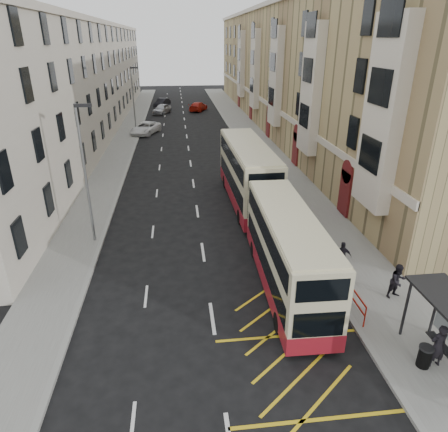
{
  "coord_description": "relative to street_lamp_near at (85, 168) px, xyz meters",
  "views": [
    {
      "loc": [
        -1.14,
        -10.16,
        11.24
      ],
      "look_at": [
        1.13,
        9.23,
        2.55
      ],
      "focal_mm": 32.0,
      "sensor_mm": 36.0,
      "label": 1
    }
  ],
  "objects": [
    {
      "name": "pedestrian_near",
      "position": [
        14.25,
        -11.84,
        -3.58
      ],
      "size": [
        0.69,
        0.48,
        1.81
      ],
      "primitive_type": "imported",
      "rotation": [
        0.0,
        0.0,
        3.22
      ],
      "color": "black",
      "rests_on": "pavement_right"
    },
    {
      "name": "pedestrian_far",
      "position": [
        13.41,
        -4.95,
        -3.69
      ],
      "size": [
        1.0,
        0.61,
        1.59
      ],
      "primitive_type": "imported",
      "rotation": [
        0.0,
        0.0,
        2.89
      ],
      "color": "black",
      "rests_on": "pavement_right"
    },
    {
      "name": "car_dark",
      "position": [
        2.72,
        52.44,
        -3.9
      ],
      "size": [
        3.1,
        4.71,
        1.47
      ],
      "primitive_type": "imported",
      "rotation": [
        0.0,
        0.0,
        -0.38
      ],
      "color": "black",
      "rests_on": "ground"
    },
    {
      "name": "kerb_right",
      "position": [
        12.35,
        18.0,
        -4.56
      ],
      "size": [
        0.25,
        120.0,
        0.15
      ],
      "primitive_type": "cube",
      "color": "gray",
      "rests_on": "ground"
    },
    {
      "name": "car_red",
      "position": [
        8.92,
        47.23,
        -3.9
      ],
      "size": [
        3.75,
        5.45,
        1.46
      ],
      "primitive_type": "imported",
      "rotation": [
        0.0,
        0.0,
        2.77
      ],
      "color": "#AF190C",
      "rests_on": "ground"
    },
    {
      "name": "double_decker_rear",
      "position": [
        10.15,
        5.12,
        -2.36
      ],
      "size": [
        2.79,
        11.26,
        4.47
      ],
      "rotation": [
        0.0,
        0.0,
        0.02
      ],
      "color": "beige",
      "rests_on": "ground"
    },
    {
      "name": "road_markings",
      "position": [
        6.35,
        33.0,
        -4.63
      ],
      "size": [
        10.0,
        110.0,
        0.01
      ],
      "primitive_type": null,
      "color": "silver",
      "rests_on": "ground"
    },
    {
      "name": "street_lamp_near",
      "position": [
        0.0,
        0.0,
        0.0
      ],
      "size": [
        0.93,
        0.18,
        8.0
      ],
      "color": "slate",
      "rests_on": "pavement_left"
    },
    {
      "name": "car_silver",
      "position": [
        2.86,
        44.89,
        -3.84
      ],
      "size": [
        3.42,
        5.04,
        1.59
      ],
      "primitive_type": "imported",
      "rotation": [
        0.0,
        0.0,
        -0.36
      ],
      "color": "#A7A9AE",
      "rests_on": "ground"
    },
    {
      "name": "terrace_right",
      "position": [
        21.23,
        33.38,
        2.88
      ],
      "size": [
        10.75,
        79.0,
        15.25
      ],
      "color": "tan",
      "rests_on": "ground"
    },
    {
      "name": "litter_bin",
      "position": [
        13.83,
        -11.84,
        -4.03
      ],
      "size": [
        0.53,
        0.53,
        0.88
      ],
      "color": "black",
      "rests_on": "pavement_right"
    },
    {
      "name": "terrace_left",
      "position": [
        -7.08,
        33.5,
        1.88
      ],
      "size": [
        9.18,
        79.0,
        13.25
      ],
      "color": "beige",
      "rests_on": "ground"
    },
    {
      "name": "pavement_left",
      "position": [
        -1.15,
        18.0,
        -4.56
      ],
      "size": [
        3.0,
        120.0,
        0.15
      ],
      "primitive_type": "cube",
      "color": "slate",
      "rests_on": "ground"
    },
    {
      "name": "ground",
      "position": [
        6.35,
        -12.0,
        -4.64
      ],
      "size": [
        200.0,
        200.0,
        0.0
      ],
      "primitive_type": "plane",
      "color": "black",
      "rests_on": "ground"
    },
    {
      "name": "pavement_right",
      "position": [
        14.35,
        18.0,
        -4.56
      ],
      "size": [
        4.0,
        120.0,
        0.15
      ],
      "primitive_type": "cube",
      "color": "slate",
      "rests_on": "ground"
    },
    {
      "name": "guard_railing",
      "position": [
        12.6,
        -6.25,
        -3.78
      ],
      "size": [
        0.06,
        6.56,
        1.01
      ],
      "color": "#AC190B",
      "rests_on": "pavement_right"
    },
    {
      "name": "street_lamp_far",
      "position": [
        0.0,
        30.0,
        0.0
      ],
      "size": [
        0.93,
        0.18,
        8.0
      ],
      "color": "slate",
      "rests_on": "pavement_left"
    },
    {
      "name": "kerb_left",
      "position": [
        0.35,
        18.0,
        -4.56
      ],
      "size": [
        0.25,
        120.0,
        0.15
      ],
      "primitive_type": "cube",
      "color": "gray",
      "rests_on": "ground"
    },
    {
      "name": "pedestrian_mid",
      "position": [
        15.01,
        -7.6,
        -3.63
      ],
      "size": [
        0.97,
        0.84,
        1.71
      ],
      "primitive_type": "imported",
      "rotation": [
        0.0,
        0.0,
        0.26
      ],
      "color": "black",
      "rests_on": "pavement_right"
    },
    {
      "name": "white_van",
      "position": [
        1.15,
        30.05,
        -3.89
      ],
      "size": [
        4.22,
        5.87,
        1.49
      ],
      "primitive_type": "imported",
      "rotation": [
        0.0,
        0.0,
        -0.37
      ],
      "color": "white",
      "rests_on": "ground"
    },
    {
      "name": "double_decker_front",
      "position": [
        10.11,
        -6.03,
        -2.62
      ],
      "size": [
        2.51,
        9.99,
        3.97
      ],
      "rotation": [
        0.0,
        0.0,
        -0.02
      ],
      "color": "beige",
      "rests_on": "ground"
    }
  ]
}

